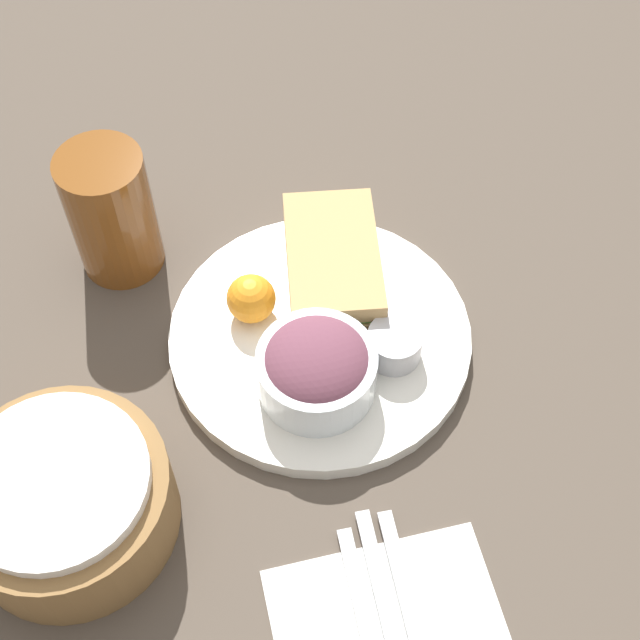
{
  "coord_description": "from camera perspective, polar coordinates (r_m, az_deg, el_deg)",
  "views": [
    {
      "loc": [
        -0.45,
        0.11,
        0.71
      ],
      "look_at": [
        0.0,
        0.0,
        0.04
      ],
      "focal_mm": 50.0,
      "sensor_mm": 36.0,
      "label": 1
    }
  ],
  "objects": [
    {
      "name": "bread_basket",
      "position": [
        0.75,
        -16.01,
        -11.02
      ],
      "size": [
        0.17,
        0.17,
        0.08
      ],
      "color": "olive",
      "rests_on": "ground_plane"
    },
    {
      "name": "ground_plane",
      "position": [
        0.84,
        -0.0,
        -1.42
      ],
      "size": [
        4.0,
        4.0,
        0.0
      ],
      "primitive_type": "plane",
      "color": "#4C4238"
    },
    {
      "name": "plate",
      "position": [
        0.83,
        -0.0,
        -1.11
      ],
      "size": [
        0.28,
        0.28,
        0.02
      ],
      "primitive_type": "cylinder",
      "color": "white",
      "rests_on": "ground_plane"
    },
    {
      "name": "spoon",
      "position": [
        0.73,
        2.84,
        -18.6
      ],
      "size": [
        0.15,
        0.02,
        0.01
      ],
      "primitive_type": "cube",
      "rotation": [
        0.0,
        0.0,
        3.11
      ],
      "color": "silver",
      "rests_on": "napkin"
    },
    {
      "name": "dressing_cup",
      "position": [
        0.8,
        4.78,
        -1.58
      ],
      "size": [
        0.05,
        0.05,
        0.03
      ],
      "primitive_type": "cylinder",
      "color": "#B7B7BC",
      "rests_on": "plate"
    },
    {
      "name": "salad_bowl",
      "position": [
        0.77,
        -0.22,
        -3.11
      ],
      "size": [
        0.11,
        0.11,
        0.06
      ],
      "color": "white",
      "rests_on": "plate"
    },
    {
      "name": "knife",
      "position": [
        0.73,
        4.29,
        -18.31
      ],
      "size": [
        0.17,
        0.02,
        0.01
      ],
      "primitive_type": "cube",
      "rotation": [
        0.0,
        0.0,
        3.11
      ],
      "color": "silver",
      "rests_on": "napkin"
    },
    {
      "name": "sandwich",
      "position": [
        0.85,
        0.82,
        3.65
      ],
      "size": [
        0.16,
        0.11,
        0.05
      ],
      "color": "tan",
      "rests_on": "plate"
    },
    {
      "name": "drink_glass",
      "position": [
        0.87,
        -13.2,
        6.68
      ],
      "size": [
        0.08,
        0.08,
        0.14
      ],
      "primitive_type": "cylinder",
      "color": "brown",
      "rests_on": "ground_plane"
    },
    {
      "name": "napkin",
      "position": [
        0.73,
        4.27,
        -18.41
      ],
      "size": [
        0.12,
        0.18,
        0.0
      ],
      "primitive_type": "cube",
      "color": "white",
      "rests_on": "ground_plane"
    },
    {
      "name": "fork",
      "position": [
        0.73,
        5.73,
        -18.0
      ],
      "size": [
        0.16,
        0.02,
        0.01
      ],
      "primitive_type": "cube",
      "rotation": [
        0.0,
        0.0,
        3.11
      ],
      "color": "silver",
      "rests_on": "napkin"
    },
    {
      "name": "orange_wedge",
      "position": [
        0.82,
        -4.43,
        1.38
      ],
      "size": [
        0.05,
        0.05,
        0.05
      ],
      "primitive_type": "sphere",
      "color": "orange",
      "rests_on": "plate"
    }
  ]
}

